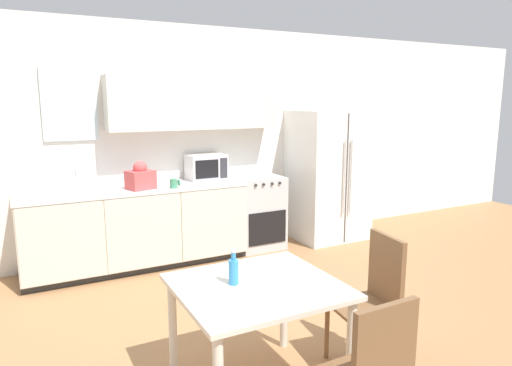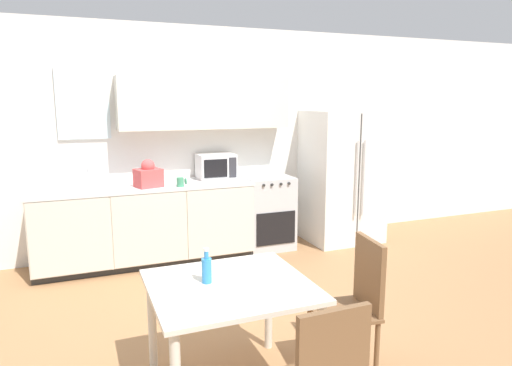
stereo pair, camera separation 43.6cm
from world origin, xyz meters
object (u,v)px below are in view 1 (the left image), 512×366
(coffee_mug, at_px, (174,183))
(drink_bottle, at_px, (234,270))
(microwave, at_px, (206,167))
(dining_table, at_px, (257,300))
(oven_range, at_px, (256,212))
(dining_chair_side, at_px, (375,292))
(refrigerator, at_px, (328,175))

(coffee_mug, relative_size, drink_bottle, 0.50)
(microwave, height_order, coffee_mug, microwave)
(dining_table, bearing_deg, oven_range, 62.73)
(oven_range, xyz_separation_m, drink_bottle, (-1.47, -2.54, 0.36))
(dining_table, bearing_deg, dining_chair_side, -6.32)
(microwave, relative_size, dining_table, 0.45)
(dining_table, height_order, drink_bottle, drink_bottle)
(drink_bottle, bearing_deg, coffee_mug, 81.33)
(microwave, bearing_deg, dining_table, -105.10)
(refrigerator, relative_size, microwave, 3.88)
(microwave, bearing_deg, refrigerator, -6.48)
(oven_range, distance_m, dining_table, 2.94)
(refrigerator, distance_m, dining_table, 3.49)
(drink_bottle, bearing_deg, dining_table, -29.57)
(refrigerator, xyz_separation_m, dining_chair_side, (-1.53, -2.63, -0.31))
(coffee_mug, xyz_separation_m, dining_chair_side, (0.64, -2.45, -0.41))
(coffee_mug, bearing_deg, microwave, 35.20)
(dining_table, relative_size, drink_bottle, 4.38)
(oven_range, distance_m, refrigerator, 1.12)
(microwave, height_order, dining_table, microwave)
(dining_chair_side, height_order, drink_bottle, drink_bottle)
(refrigerator, bearing_deg, microwave, 173.52)
(coffee_mug, bearing_deg, drink_bottle, -98.67)
(oven_range, height_order, microwave, microwave)
(oven_range, relative_size, dining_table, 0.93)
(refrigerator, relative_size, dining_table, 1.75)
(microwave, xyz_separation_m, dining_chair_side, (0.13, -2.81, -0.51))
(dining_chair_side, bearing_deg, drink_bottle, 88.14)
(oven_range, relative_size, dining_chair_side, 0.97)
(refrigerator, distance_m, dining_chair_side, 3.05)
(dining_chair_side, xyz_separation_m, drink_bottle, (-0.99, 0.17, 0.27))
(oven_range, distance_m, dining_chair_side, 2.75)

